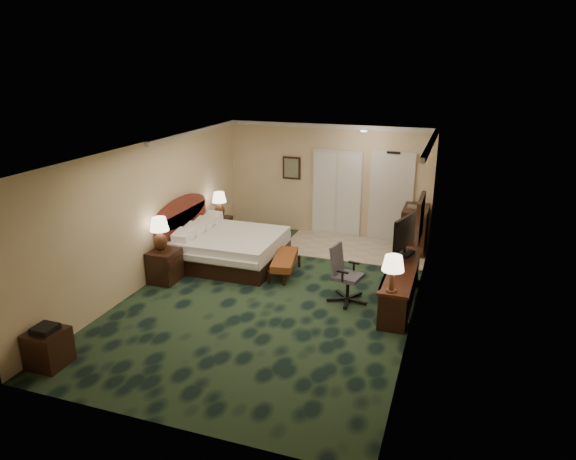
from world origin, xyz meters
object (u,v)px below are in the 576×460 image
(bed, at_px, (232,249))
(tv, at_px, (405,235))
(nightstand_near, at_px, (165,266))
(desk_chair, at_px, (348,275))
(nightstand_far, at_px, (220,229))
(side_table, at_px, (48,348))
(desk, at_px, (400,285))
(bed_bench, at_px, (285,266))
(lamp_near, at_px, (160,235))
(minibar, at_px, (414,229))
(lamp_far, at_px, (219,205))

(bed, bearing_deg, tv, -1.02)
(nightstand_near, distance_m, desk_chair, 3.58)
(nightstand_far, distance_m, side_table, 5.52)
(nightstand_far, xyz_separation_m, desk, (4.48, -1.92, 0.04))
(bed, height_order, bed_bench, bed)
(bed, relative_size, side_table, 3.77)
(nightstand_near, relative_size, tv, 0.65)
(lamp_near, distance_m, side_table, 3.11)
(bed, relative_size, desk, 0.87)
(side_table, bearing_deg, minibar, 55.30)
(nightstand_near, relative_size, desk, 0.27)
(bed, height_order, desk_chair, desk_chair)
(lamp_near, height_order, minibar, lamp_near)
(lamp_near, bearing_deg, desk, 7.20)
(lamp_far, bearing_deg, desk_chair, -31.14)
(bed, distance_m, bed_bench, 1.29)
(desk, bearing_deg, lamp_near, -172.80)
(nightstand_near, height_order, side_table, nightstand_near)
(bed, bearing_deg, desk_chair, -19.88)
(bed, bearing_deg, lamp_far, 125.48)
(nightstand_near, bearing_deg, side_table, -89.89)
(nightstand_far, xyz_separation_m, lamp_far, (0.03, -0.02, 0.60))
(tv, relative_size, minibar, 0.96)
(bed, bearing_deg, lamp_near, -123.52)
(lamp_near, height_order, bed_bench, lamp_near)
(tv, distance_m, minibar, 2.16)
(bed, height_order, nightstand_far, bed)
(minibar, bearing_deg, tv, -89.84)
(nightstand_near, distance_m, lamp_far, 2.50)
(desk, relative_size, minibar, 2.29)
(desk, relative_size, tv, 2.38)
(bed, bearing_deg, side_table, -100.87)
(bed, distance_m, minibar, 4.11)
(tv, bearing_deg, minibar, 106.86)
(nightstand_far, distance_m, lamp_near, 2.58)
(nightstand_far, bearing_deg, bed, -54.02)
(nightstand_near, height_order, nightstand_far, nightstand_near)
(tv, bearing_deg, nightstand_near, -148.00)
(bed, height_order, lamp_near, lamp_near)
(nightstand_far, relative_size, minibar, 0.57)
(nightstand_far, height_order, tv, tv)
(tv, height_order, minibar, tv)
(bed, relative_size, nightstand_far, 3.48)
(bed, height_order, minibar, minibar)
(nightstand_near, xyz_separation_m, lamp_near, (-0.03, -0.03, 0.66))
(tv, bearing_deg, bed, -164.32)
(nightstand_far, distance_m, bed_bench, 2.56)
(tv, height_order, desk_chair, tv)
(bed_bench, height_order, desk_chair, desk_chair)
(tv, bearing_deg, side_table, -119.20)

